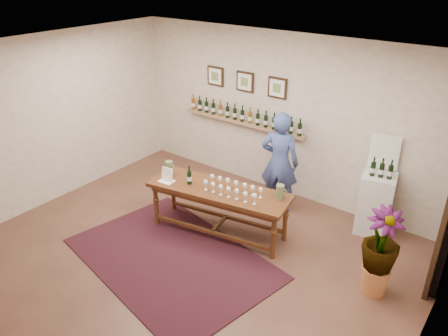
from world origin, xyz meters
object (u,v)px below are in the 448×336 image
Objects in this scene: person at (280,163)px; potted_plant at (380,253)px; display_pedestal at (375,203)px; tasting_table at (219,195)px.

potted_plant is at bearing 138.18° from person.
display_pedestal is at bearing 110.77° from potted_plant.
potted_plant is (2.38, 0.11, -0.04)m from tasting_table.
potted_plant is 2.28m from person.
person is (-2.02, 1.03, 0.25)m from potted_plant.
potted_plant is (0.51, -1.34, 0.12)m from display_pedestal.
tasting_table is 2.38m from potted_plant.
display_pedestal reaches higher than tasting_table.
tasting_table is at bearing -177.31° from potted_plant.
display_pedestal is 1.59m from person.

